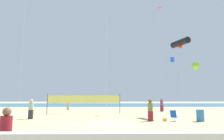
# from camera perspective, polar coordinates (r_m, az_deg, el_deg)

# --- Properties ---
(ground_plane) EXTENTS (120.00, 120.00, 0.00)m
(ground_plane) POSITION_cam_1_polar(r_m,az_deg,el_deg) (15.68, -1.36, -15.29)
(ground_plane) COLOR #D1BC89
(ocean_band) EXTENTS (120.00, 20.00, 0.01)m
(ocean_band) POSITION_cam_1_polar(r_m,az_deg,el_deg) (49.37, -1.13, -9.98)
(ocean_band) COLOR teal
(ocean_band) RESTS_ON ground
(mother_figure) EXTENTS (0.39, 0.39, 1.73)m
(mother_figure) POSITION_cam_1_polar(r_m,az_deg,el_deg) (7.97, -28.36, -15.28)
(mother_figure) COLOR white
(mother_figure) RESTS_ON ground
(beachgoer_plum_shirt) EXTENTS (0.43, 0.43, 1.86)m
(beachgoer_plum_shirt) POSITION_cam_1_polar(r_m,az_deg,el_deg) (28.80, 14.15, -9.54)
(beachgoer_plum_shirt) COLOR maroon
(beachgoer_plum_shirt) RESTS_ON ground
(beachgoer_olive_shirt) EXTENTS (0.42, 0.42, 1.86)m
(beachgoer_olive_shirt) POSITION_cam_1_polar(r_m,az_deg,el_deg) (17.47, 11.00, -11.09)
(beachgoer_olive_shirt) COLOR maroon
(beachgoer_olive_shirt) RESTS_ON ground
(beachgoer_sage_shirt) EXTENTS (0.42, 0.42, 1.84)m
(beachgoer_sage_shirt) POSITION_cam_1_polar(r_m,az_deg,el_deg) (20.36, -22.33, -10.17)
(beachgoer_sage_shirt) COLOR #2D2D33
(beachgoer_sage_shirt) RESTS_ON ground
(beachgoer_coral_shirt) EXTENTS (0.39, 0.39, 1.68)m
(beachgoer_coral_shirt) POSITION_cam_1_polar(r_m,az_deg,el_deg) (31.78, -12.53, -9.55)
(beachgoer_coral_shirt) COLOR #99B28C
(beachgoer_coral_shirt) RESTS_ON ground
(folding_beach_chair) EXTENTS (0.52, 0.65, 0.89)m
(folding_beach_chair) POSITION_cam_1_polar(r_m,az_deg,el_deg) (18.21, 17.40, -12.40)
(folding_beach_chair) COLOR #1959B2
(folding_beach_chair) RESTS_ON ground
(trash_barrel) EXTENTS (0.63, 0.63, 0.98)m
(trash_barrel) POSITION_cam_1_polar(r_m,az_deg,el_deg) (18.63, 24.10, -11.90)
(trash_barrel) COLOR teal
(trash_barrel) RESTS_ON ground
(volleyball_net) EXTENTS (8.72, 1.12, 2.40)m
(volleyball_net) POSITION_cam_1_polar(r_m,az_deg,el_deg) (24.41, -7.95, -8.58)
(volleyball_net) COLOR #4C4C51
(volleyball_net) RESTS_ON ground
(beach_handbag) EXTENTS (0.31, 0.16, 0.25)m
(beach_handbag) POSITION_cam_1_polar(r_m,az_deg,el_deg) (17.82, 14.99, -13.70)
(beach_handbag) COLOR gold
(beach_handbag) RESTS_ON ground
(kite_lime_delta) EXTENTS (1.25, 1.23, 7.50)m
(kite_lime_delta) POSITION_cam_1_polar(r_m,az_deg,el_deg) (33.78, 22.79, 1.12)
(kite_lime_delta) COLOR silver
(kite_lime_delta) RESTS_ON ground
(kite_magenta_diamond) EXTENTS (0.99, 0.99, 14.71)m
(kite_magenta_diamond) POSITION_cam_1_polar(r_m,az_deg,el_deg) (29.83, 13.45, 16.93)
(kite_magenta_diamond) COLOR silver
(kite_magenta_diamond) RESTS_ON ground
(kite_black_tube) EXTENTS (1.50, 2.63, 8.36)m
(kite_black_tube) POSITION_cam_1_polar(r_m,az_deg,el_deg) (23.44, 19.06, 7.39)
(kite_black_tube) COLOR silver
(kite_black_tube) RESTS_ON ground
(kite_blue_box) EXTENTS (0.76, 0.76, 9.12)m
(kite_blue_box) POSITION_cam_1_polar(r_m,az_deg,el_deg) (37.61, 17.04, 2.82)
(kite_blue_box) COLOR silver
(kite_blue_box) RESTS_ON ground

